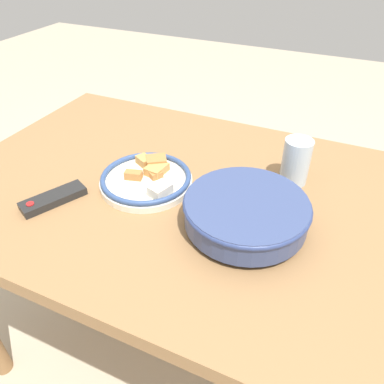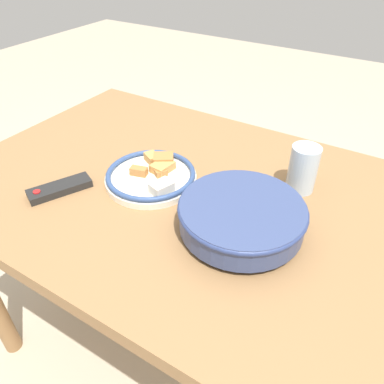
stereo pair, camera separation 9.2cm
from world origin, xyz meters
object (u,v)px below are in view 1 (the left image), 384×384
Objects in this scene: tv_remote at (53,198)px; drinking_glass at (296,161)px; noodle_bowl at (246,212)px; food_plate at (147,179)px.

drinking_glass is at bearing -121.31° from tv_remote.
tv_remote is at bearing 13.33° from noodle_bowl.
food_plate is 1.97× the size of drinking_glass.
tv_remote is at bearing 32.77° from drinking_glass.
noodle_bowl is 0.24m from drinking_glass.
noodle_bowl is 2.30× the size of drinking_glass.
tv_remote is 1.34× the size of drinking_glass.
drinking_glass is (-0.53, -0.34, 0.05)m from tv_remote.
drinking_glass is (-0.06, -0.23, 0.02)m from noodle_bowl.
noodle_bowl reaches higher than tv_remote.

